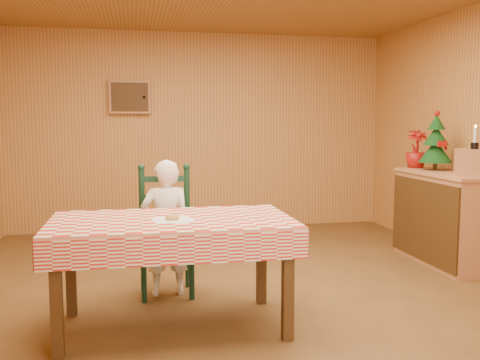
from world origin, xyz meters
name	(u,v)px	position (x,y,z in m)	size (l,w,h in m)	color
ground	(245,299)	(0.00, 0.00, 0.00)	(6.00, 6.00, 0.00)	brown
cabin_walls	(232,76)	(0.00, 0.53, 1.83)	(5.10, 6.05, 2.65)	#C98D48
dining_table	(172,230)	(-0.61, -0.49, 0.69)	(1.66, 0.96, 0.77)	#462C12
ladder_chair	(166,234)	(-0.61, 0.29, 0.50)	(0.44, 0.40, 1.08)	black
seated_child	(166,228)	(-0.61, 0.24, 0.56)	(0.41, 0.27, 1.12)	white
napkin	(172,220)	(-0.61, -0.54, 0.77)	(0.26, 0.26, 0.00)	white
donut	(172,217)	(-0.61, -0.54, 0.79)	(0.10, 0.10, 0.03)	#C69447
shelf_unit	(446,218)	(2.22, 0.70, 0.47)	(0.54, 1.24, 0.93)	tan
crate	(474,163)	(2.23, 0.30, 1.06)	(0.30, 0.30, 0.25)	tan
christmas_tree	(436,143)	(2.23, 0.95, 1.21)	(0.34, 0.34, 0.62)	#462C12
flower_arrangement	(416,149)	(2.18, 1.25, 1.14)	(0.23, 0.23, 0.41)	#9F130E
candle_set	(475,142)	(2.23, 0.30, 1.24)	(0.07, 0.07, 0.22)	black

